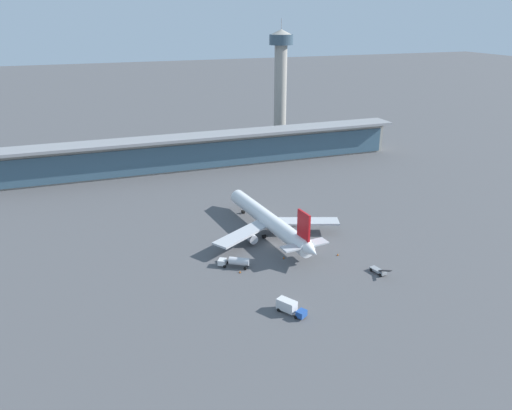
% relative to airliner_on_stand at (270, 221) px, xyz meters
% --- Properties ---
extents(ground_plane, '(1200.00, 1200.00, 0.00)m').
position_rel_airliner_on_stand_xyz_m(ground_plane, '(-1.20, -7.11, -4.66)').
color(ground_plane, '#515154').
extents(airliner_on_stand, '(42.52, 55.60, 14.80)m').
position_rel_airliner_on_stand_xyz_m(airliner_on_stand, '(0.00, 0.00, 0.00)').
color(airliner_on_stand, white).
rests_on(airliner_on_stand, ground).
extents(service_truck_near_nose_grey, '(2.81, 6.94, 2.70)m').
position_rel_airliner_on_stand_xyz_m(service_truck_near_nose_grey, '(18.21, -32.87, -3.85)').
color(service_truck_near_nose_grey, gray).
rests_on(service_truck_near_nose_grey, ground).
extents(service_truck_under_wing_white, '(8.50, 6.43, 2.95)m').
position_rel_airliner_on_stand_xyz_m(service_truck_under_wing_white, '(-16.52, -16.44, -2.95)').
color(service_truck_under_wing_white, silver).
rests_on(service_truck_under_wing_white, ground).
extents(service_truck_mid_apron_blue, '(5.76, 7.43, 3.10)m').
position_rel_airliner_on_stand_xyz_m(service_truck_mid_apron_blue, '(-11.61, -41.97, -2.97)').
color(service_truck_mid_apron_blue, '#234C9E').
rests_on(service_truck_mid_apron_blue, ground).
extents(terminal_building, '(183.60, 12.80, 15.20)m').
position_rel_airliner_on_stand_xyz_m(terminal_building, '(-1.20, 77.55, 3.21)').
color(terminal_building, '#9E998E').
rests_on(terminal_building, ground).
extents(control_tower, '(12.00, 12.00, 61.87)m').
position_rel_airliner_on_stand_xyz_m(control_tower, '(48.81, 109.85, 29.20)').
color(control_tower, '#9E998E').
rests_on(control_tower, ground).
extents(safety_cone_alpha, '(0.62, 0.62, 0.70)m').
position_rel_airliner_on_stand_xyz_m(safety_cone_alpha, '(-16.39, -19.91, -4.34)').
color(safety_cone_alpha, orange).
rests_on(safety_cone_alpha, ground).
extents(safety_cone_bravo, '(0.62, 0.62, 0.70)m').
position_rel_airliner_on_stand_xyz_m(safety_cone_bravo, '(13.13, -19.83, -4.34)').
color(safety_cone_bravo, orange).
rests_on(safety_cone_bravo, ground).
extents(safety_cone_charlie, '(0.62, 0.62, 0.70)m').
position_rel_airliner_on_stand_xyz_m(safety_cone_charlie, '(-2.14, -16.30, -4.34)').
color(safety_cone_charlie, orange).
rests_on(safety_cone_charlie, ground).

